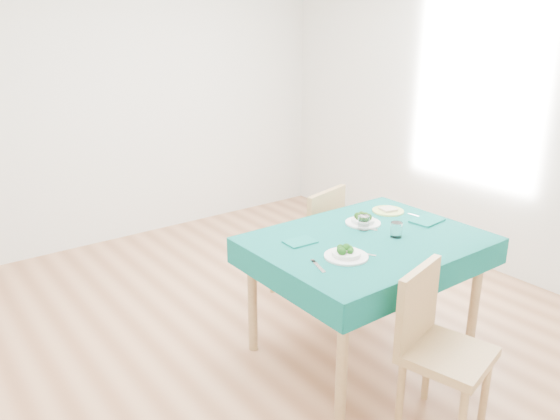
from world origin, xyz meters
TOP-DOWN VIEW (x-y plane):
  - room_shell at (0.00, 0.00)m, footprint 4.02×4.52m
  - table at (0.27, -0.52)m, footprint 1.35×1.03m
  - chair_near at (0.08, -1.28)m, footprint 0.49×0.52m
  - chair_far at (0.47, 0.32)m, footprint 0.53×0.56m
  - bowl_near at (-0.03, -0.65)m, footprint 0.24×0.24m
  - bowl_far at (0.42, -0.32)m, footprint 0.23×0.23m
  - fork_near at (-0.23, -0.65)m, footprint 0.07×0.16m
  - knife_near at (0.07, -0.64)m, footprint 0.10×0.20m
  - fork_far at (0.37, -0.39)m, footprint 0.09×0.17m
  - knife_far at (0.82, -0.48)m, footprint 0.05×0.23m
  - napkin_near at (-0.10, -0.33)m, footprint 0.19×0.14m
  - napkin_far at (0.79, -0.54)m, footprint 0.23×0.17m
  - tumbler_center at (0.35, -0.40)m, footprint 0.07×0.07m
  - tumbler_side at (0.42, -0.60)m, footprint 0.07×0.07m
  - side_plate at (0.73, -0.26)m, footprint 0.21×0.21m
  - bread_slice at (0.73, -0.26)m, footprint 0.11×0.11m

SIDE VIEW (x-z plane):
  - table at x=0.27m, z-range 0.00..0.76m
  - chair_near at x=0.08m, z-range 0.00..0.99m
  - chair_far at x=0.47m, z-range 0.00..1.06m
  - fork_near at x=-0.23m, z-range 0.76..0.76m
  - fork_far at x=0.37m, z-range 0.76..0.76m
  - knife_near at x=0.07m, z-range 0.76..0.76m
  - knife_far at x=0.82m, z-range 0.76..0.76m
  - side_plate at x=0.73m, z-range 0.76..0.77m
  - napkin_near at x=-0.10m, z-range 0.76..0.77m
  - napkin_far at x=0.79m, z-range 0.76..0.77m
  - bread_slice at x=0.73m, z-range 0.77..0.78m
  - bowl_far at x=0.42m, z-range 0.76..0.83m
  - bowl_near at x=-0.03m, z-range 0.76..0.83m
  - tumbler_center at x=0.35m, z-range 0.76..0.85m
  - tumbler_side at x=0.42m, z-range 0.76..0.85m
  - room_shell at x=0.00m, z-range -0.02..2.71m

